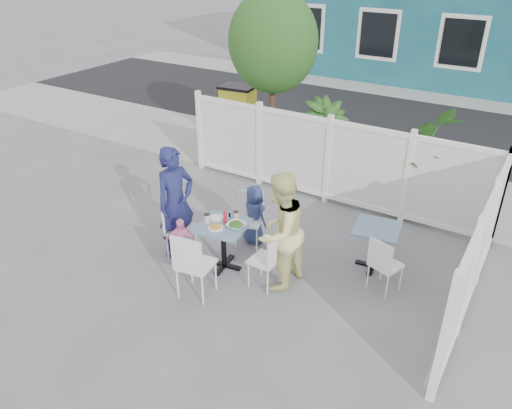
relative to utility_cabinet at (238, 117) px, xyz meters
The scene contains 29 objects.
ground 4.99m from the utility_cabinet, 53.98° to the right, with size 80.00×80.00×0.00m, color slate.
near_sidewalk 2.99m from the utility_cabinet, ahead, with size 24.00×2.60×0.01m, color gray.
street 4.60m from the utility_cabinet, 50.28° to the left, with size 24.00×5.00×0.01m, color black.
far_sidewalk 7.24m from the utility_cabinet, 66.22° to the left, with size 24.00×1.60×0.01m, color gray.
fence_back 3.41m from the utility_cabinet, 28.01° to the right, with size 5.86×0.08×1.60m.
fence_right 6.82m from the utility_cabinet, 29.92° to the right, with size 0.08×3.66×1.60m.
tree 2.42m from the utility_cabinet, 28.15° to the right, with size 1.80×1.62×3.59m.
utility_cabinet is the anchor object (origin of this frame).
potted_shrub_a 2.74m from the utility_cabinet, 19.23° to the right, with size 0.95×0.95×1.70m, color #234816.
potted_shrub_b 4.50m from the utility_cabinet, 12.86° to the right, with size 1.56×1.35×1.73m, color #234816.
main_table 5.07m from the utility_cabinet, 59.01° to the right, with size 0.78×0.78×0.73m.
spare_table 5.52m from the utility_cabinet, 35.12° to the right, with size 0.74×0.74×0.69m.
chair_left 4.79m from the utility_cabinet, 68.03° to the right, with size 0.51×0.52×0.91m.
chair_right 5.59m from the utility_cabinet, 52.16° to the right, with size 0.39×0.40×0.86m.
chair_back 4.40m from the utility_cabinet, 54.22° to the right, with size 0.51×0.50×0.89m.
chair_near 5.81m from the utility_cabinet, 62.61° to the right, with size 0.51×0.49×1.00m.
chair_spare 6.06m from the utility_cabinet, 37.48° to the right, with size 0.48×0.47×0.84m.
man 4.74m from the utility_cabinet, 67.88° to the right, with size 0.64×0.42×1.76m, color navy.
woman 5.53m from the utility_cabinet, 50.60° to the right, with size 0.84×0.65×1.72m, color yellow.
boy 4.39m from the utility_cabinet, 53.19° to the right, with size 0.49×0.32×1.00m, color navy.
toddler 5.14m from the utility_cabinet, 65.96° to the right, with size 0.49×0.20×0.83m, color pink.
plate_main 5.17m from the utility_cabinet, 60.09° to the right, with size 0.22×0.22×0.01m, color white.
plate_side 4.88m from the utility_cabinet, 60.28° to the right, with size 0.21×0.21×0.01m, color white.
salad_bowl 5.15m from the utility_cabinet, 56.86° to the right, with size 0.26×0.26×0.06m, color white.
coffee_cup_a 5.01m from the utility_cabinet, 61.68° to the right, with size 0.08×0.08×0.13m, color beige.
coffee_cup_b 4.90m from the utility_cabinet, 56.85° to the right, with size 0.07×0.07×0.11m, color beige.
ketchup_bottle 5.00m from the utility_cabinet, 58.69° to the right, with size 0.05×0.05×0.17m, color red.
salt_shaker 4.82m from the utility_cabinet, 57.99° to the right, with size 0.03×0.03×0.07m, color white.
pepper_shaker 4.84m from the utility_cabinet, 58.00° to the right, with size 0.03×0.03×0.07m, color black.
Camera 1 is at (3.37, -5.37, 4.40)m, focal length 35.00 mm.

